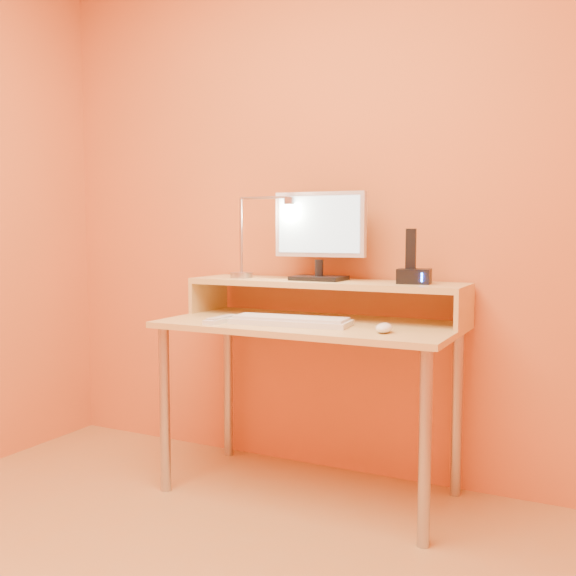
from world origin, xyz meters
The scene contains 25 objects.
wall_back centered at (0.00, 1.50, 1.25)m, with size 3.00×0.04×2.50m, color orange.
desk_leg_fl centered at (-0.55, 0.93, 0.35)m, with size 0.04×0.04×0.69m, color #A6A6AF.
desk_leg_fr centered at (0.55, 0.93, 0.35)m, with size 0.04×0.04×0.69m, color #A6A6AF.
desk_leg_bl centered at (-0.55, 1.43, 0.35)m, with size 0.04×0.04×0.69m, color #A6A6AF.
desk_leg_br centered at (0.55, 1.43, 0.35)m, with size 0.04×0.04×0.69m, color #A6A6AF.
desk_lower centered at (0.00, 1.18, 0.71)m, with size 1.20×0.60×0.03m, color #E7BB6A.
shelf_riser_left centered at (-0.59, 1.33, 0.79)m, with size 0.02×0.30×0.14m, color #E7BB6A.
shelf_riser_right centered at (0.59, 1.33, 0.79)m, with size 0.02×0.30×0.14m, color #E7BB6A.
desk_shelf centered at (0.00, 1.33, 0.87)m, with size 1.20×0.30×0.03m, color #E7BB6A.
monitor_foot centered at (-0.03, 1.33, 0.89)m, with size 0.22×0.16×0.02m, color black.
monitor_neck centered at (-0.03, 1.33, 0.93)m, with size 0.04×0.04×0.07m, color black.
monitor_panel centered at (-0.03, 1.34, 1.12)m, with size 0.40×0.04×0.28m, color silver.
monitor_back centered at (-0.03, 1.36, 1.12)m, with size 0.36×0.01×0.23m, color black.
monitor_screen centered at (-0.03, 1.32, 1.12)m, with size 0.37×0.00×0.24m, color #A4D7EF.
lamp_base centered at (-0.39, 1.30, 0.89)m, with size 0.10×0.10×0.03m, color #A6A6AF.
lamp_post centered at (-0.39, 1.30, 1.07)m, with size 0.01×0.01×0.33m, color #A6A6AF.
lamp_arm centered at (-0.27, 1.30, 1.24)m, with size 0.01×0.01×0.24m, color #A6A6AF.
lamp_head centered at (-0.15, 1.30, 1.22)m, with size 0.04×0.04×0.03m, color #A6A6AF.
lamp_bulb centered at (-0.15, 1.30, 1.20)m, with size 0.03×0.03×0.00m, color #FFEAC6.
phone_dock centered at (0.39, 1.33, 0.91)m, with size 0.13×0.10×0.06m, color black.
phone_handset centered at (0.37, 1.33, 1.02)m, with size 0.04×0.03×0.16m, color black.
phone_led centered at (0.43, 1.28, 0.91)m, with size 0.01×0.00×0.04m, color #3284FF.
keyboard centered at (-0.04, 1.07, 0.73)m, with size 0.48×0.15×0.02m, color silver.
mouse centered at (0.36, 1.04, 0.74)m, with size 0.06×0.11×0.04m, color white.
remote_control centered at (-0.32, 1.01, 0.73)m, with size 0.05×0.20×0.02m, color silver.
Camera 1 is at (1.12, -1.25, 1.09)m, focal length 41.14 mm.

